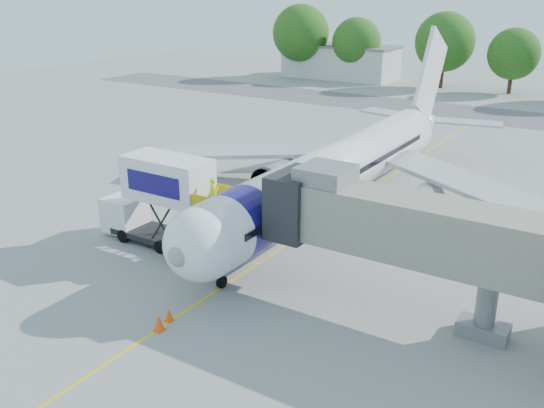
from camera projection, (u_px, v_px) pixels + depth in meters
The scene contains 14 objects.
ground at pixel (312, 228), 38.65m from camera, with size 160.00×160.00×0.00m, color #959592.
guidance_line at pixel (312, 228), 38.64m from camera, with size 0.15×70.00×0.01m, color yellow.
taxiway_strip at pixel (484, 115), 71.88m from camera, with size 120.00×10.00×0.01m, color #59595B.
aircraft at pixel (342, 168), 40.90m from camera, with size 34.17×37.73×11.35m.
jet_bridge at pixel (393, 225), 27.57m from camera, with size 13.90×3.20×6.60m.
catering_hiloader at pixel (161, 201), 35.33m from camera, with size 8.50×2.44×5.50m.
ground_tug at pixel (45, 344), 24.88m from camera, with size 3.96×2.57×1.47m.
safety_cone_a at pixel (159, 323), 27.16m from camera, with size 0.49×0.49×0.78m.
safety_cone_b at pixel (169, 315), 27.97m from camera, with size 0.40×0.40×0.63m.
outbuilding_left at pixel (340, 61), 99.38m from camera, with size 18.40×8.40×5.30m.
tree_a at pixel (301, 33), 98.39m from camera, with size 9.15×9.15×11.66m.
tree_b at pixel (356, 42), 95.31m from camera, with size 7.70×7.70×9.81m.
tree_c at pixel (445, 42), 88.18m from camera, with size 8.61×8.61×10.98m.
tree_d at pixel (514, 54), 83.92m from camera, with size 7.10×7.10×9.05m.
Camera 1 is at (17.12, -31.50, 14.72)m, focal length 40.00 mm.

